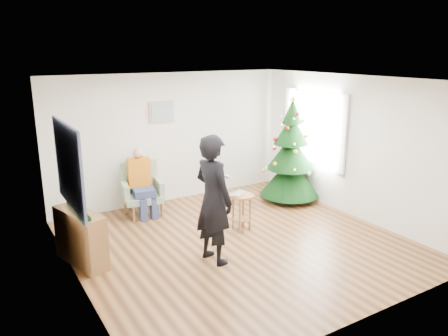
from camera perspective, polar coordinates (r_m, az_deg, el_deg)
floor at (r=7.19m, az=1.82°, el=-9.69°), size 5.00×5.00×0.00m
ceiling at (r=6.54m, az=2.01°, el=11.47°), size 5.00×5.00×0.00m
wall_back at (r=8.89m, az=-6.92°, el=3.90°), size 5.00×0.00×5.00m
wall_front at (r=4.95m, az=17.99°, el=-5.98°), size 5.00×0.00×5.00m
wall_left at (r=5.83m, az=-19.20°, el=-2.90°), size 0.00×5.00×5.00m
wall_right at (r=8.34m, az=16.47°, el=2.64°), size 0.00×5.00×5.00m
window_panel at (r=8.97m, az=11.75°, el=5.10°), size 0.04×1.30×1.40m
curtains at (r=8.95m, az=11.61°, el=5.08°), size 0.05×1.75×1.50m
christmas_tree at (r=8.96m, az=8.73°, el=1.84°), size 1.21×1.21×2.18m
stool at (r=7.57m, az=2.31°, el=-5.72°), size 0.42×0.42×0.63m
laptop at (r=7.46m, az=2.33°, el=-3.39°), size 0.41×0.39×0.03m
armchair at (r=8.39m, az=-10.66°, el=-3.58°), size 0.82×0.77×0.99m
seated_person at (r=8.25m, az=-10.70°, el=-1.72°), size 0.45×0.62×1.29m
standing_man at (r=6.27m, az=-1.40°, el=-4.13°), size 0.58×0.77×1.90m
game_controller at (r=6.24m, az=0.33°, el=-1.14°), size 0.06×0.13×0.04m
console at (r=6.71m, az=-18.21°, el=-8.64°), size 0.56×1.04×0.80m
garland at (r=6.56m, az=-18.51°, el=-5.27°), size 0.14×0.90×0.14m
tapestry at (r=6.05m, az=-19.66°, el=0.19°), size 0.03×1.50×1.15m
framed_picture at (r=8.69m, az=-8.15°, el=7.28°), size 0.52×0.05×0.42m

